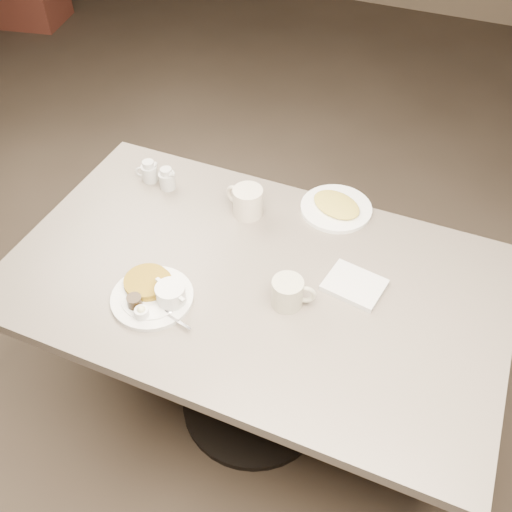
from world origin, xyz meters
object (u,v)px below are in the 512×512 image
at_px(main_plate, 155,294).
at_px(hash_plate, 336,207).
at_px(diner_table, 254,312).
at_px(coffee_mug_far, 247,201).
at_px(creamer_right, 167,179).
at_px(coffee_mug_near, 289,292).
at_px(creamer_left, 149,172).

xyz_separation_m(main_plate, hash_plate, (0.37, 0.58, -0.01)).
bearing_deg(diner_table, coffee_mug_far, 117.53).
bearing_deg(diner_table, hash_plate, 70.51).
xyz_separation_m(diner_table, creamer_right, (-0.45, 0.27, 0.21)).
xyz_separation_m(coffee_mug_near, coffee_mug_far, (-0.27, 0.31, 0.00)).
relative_size(coffee_mug_near, creamer_right, 1.72).
xyz_separation_m(creamer_left, creamer_right, (0.08, -0.01, 0.00)).
distance_m(diner_table, creamer_left, 0.63).
bearing_deg(diner_table, creamer_right, 148.55).
relative_size(coffee_mug_near, hash_plate, 0.43).
relative_size(coffee_mug_near, coffee_mug_far, 0.91).
xyz_separation_m(diner_table, coffee_mug_near, (0.13, -0.06, 0.22)).
height_order(main_plate, creamer_left, creamer_left).
height_order(diner_table, creamer_right, creamer_right).
bearing_deg(coffee_mug_far, creamer_right, 177.18).
relative_size(diner_table, hash_plate, 4.67).
xyz_separation_m(coffee_mug_far, hash_plate, (0.27, 0.13, -0.04)).
bearing_deg(hash_plate, diner_table, -109.49).
xyz_separation_m(main_plate, coffee_mug_far, (0.09, 0.45, 0.03)).
bearing_deg(coffee_mug_near, creamer_left, 152.65).
bearing_deg(creamer_left, diner_table, -28.47).
bearing_deg(creamer_right, coffee_mug_far, -2.82).
xyz_separation_m(coffee_mug_near, creamer_right, (-0.58, 0.33, -0.01)).
distance_m(coffee_mug_near, coffee_mug_far, 0.41).
height_order(main_plate, hash_plate, main_plate).
bearing_deg(coffee_mug_far, hash_plate, 25.61).
xyz_separation_m(coffee_mug_far, creamer_right, (-0.31, 0.02, -0.01)).
bearing_deg(main_plate, creamer_right, 115.26).
bearing_deg(hash_plate, creamer_right, -168.87).
bearing_deg(coffee_mug_far, creamer_left, 176.09).
distance_m(main_plate, coffee_mug_near, 0.39).
relative_size(creamer_right, hash_plate, 0.25).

